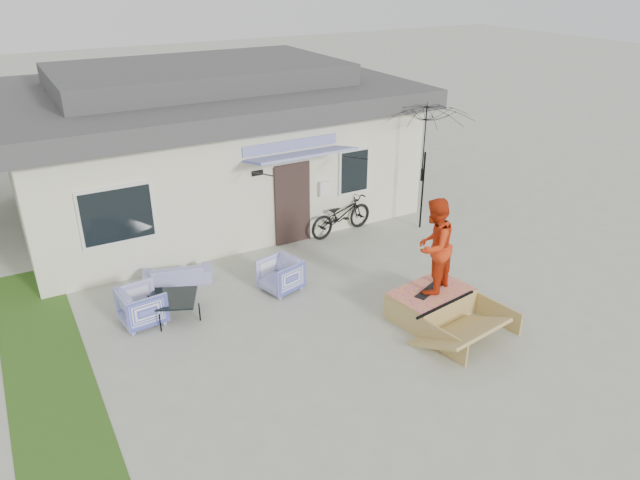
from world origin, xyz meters
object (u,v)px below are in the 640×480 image
loveseat (177,270)px  armchair_right (280,273)px  bicycle (341,211)px  skate_ramp (431,303)px  coffee_table (174,307)px  skateboard (430,289)px  skater (434,244)px  armchair_left (142,304)px  patio_umbrella (424,165)px

loveseat → armchair_right: 2.35m
bicycle → skate_ramp: 4.38m
coffee_table → skateboard: skateboard is taller
coffee_table → skater: size_ratio=0.46×
armchair_left → skateboard: armchair_left is taller
armchair_left → skater: (5.16, -2.50, 1.14)m
armchair_right → bicycle: bicycle is taller
armchair_left → bicycle: 5.94m
skate_ramp → armchair_left: bearing=144.9°
loveseat → skate_ramp: 5.60m
armchair_right → skate_ramp: 3.27m
coffee_table → skater: bearing=-27.9°
skater → armchair_right: bearing=-72.2°
armchair_left → patio_umbrella: (7.72, 1.05, 1.33)m
loveseat → skater: (4.07, -3.78, 1.27)m
coffee_table → skater: (4.56, -2.41, 1.34)m
loveseat → bicycle: size_ratio=0.76×
patio_umbrella → armchair_left: bearing=-172.2°
coffee_table → skateboard: bearing=-27.9°
bicycle → skateboard: size_ratio=2.26×
coffee_table → skate_ramp: (4.57, -2.46, 0.05)m
skater → bicycle: bearing=-122.1°
coffee_table → skater: 5.33m
skate_ramp → skater: (-0.01, 0.05, 1.29)m
skate_ramp → skater: 1.30m
loveseat → skate_ramp: size_ratio=0.70×
skate_ramp → skater: bearing=90.0°
patio_umbrella → skate_ramp: size_ratio=1.26×
coffee_table → bicycle: bearing=20.3°
loveseat → skater: skater is taller
coffee_table → skate_ramp: bearing=-28.3°
coffee_table → skate_ramp: skate_ramp is taller
patio_umbrella → skateboard: bearing=-125.7°
armchair_right → skateboard: size_ratio=0.92×
skateboard → bicycle: bearing=61.0°
armchair_left → armchair_right: 2.96m
loveseat → skater: 5.70m
loveseat → skate_ramp: bearing=151.3°
bicycle → loveseat: bearing=86.9°
armchair_right → skate_ramp: armchair_right is taller
skater → skateboard: bearing=-115.5°
skate_ramp → skater: skater is taller
bicycle → skater: bearing=164.1°
loveseat → skateboard: bearing=151.6°
coffee_table → skater: skater is taller
loveseat → bicycle: bearing=-159.2°
skater → armchair_left: bearing=-51.4°
armchair_left → coffee_table: 0.64m
armchair_left → patio_umbrella: patio_umbrella is taller
armchair_right → coffee_table: bearing=-106.7°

